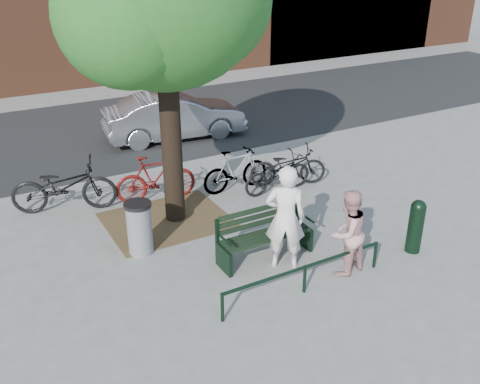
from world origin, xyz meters
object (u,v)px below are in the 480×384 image
bollard (416,224)px  parked_car (174,116)px  park_bench (263,233)px  bicycle_c (288,166)px  litter_bin (139,228)px  person_right (347,233)px  person_left (285,218)px

bollard → parked_car: parked_car is taller
park_bench → bicycle_c: park_bench is taller
bollard → parked_car: 8.08m
litter_bin → parked_car: bearing=61.1°
park_bench → litter_bin: 2.23m
park_bench → bicycle_c: size_ratio=0.98×
person_right → parked_car: bearing=-101.3°
park_bench → person_right: (0.95, -1.13, 0.29)m
person_right → bollard: person_right is taller
person_right → parked_car: (0.24, 7.89, -0.10)m
litter_bin → parked_car: 6.34m
person_left → parked_car: (1.03, 7.20, -0.29)m
park_bench → litter_bin: (-1.88, 1.20, 0.03)m
person_left → parked_car: size_ratio=0.47×
bollard → bicycle_c: size_ratio=0.58×
person_right → bicycle_c: person_right is taller
parked_car → park_bench: bearing=176.4°
bollard → litter_bin: (-4.37, 2.42, -0.04)m
park_bench → person_left: size_ratio=0.92×
park_bench → bicycle_c: 3.25m
park_bench → bollard: bollard is taller
person_left → bollard: bearing=-165.0°
person_left → person_right: (0.80, -0.68, -0.18)m
park_bench → person_right: person_right is taller
person_left → bollard: (2.34, -0.76, -0.39)m
bicycle_c → litter_bin: bearing=128.1°
person_right → bicycle_c: 3.76m
park_bench → person_left: 0.67m
park_bench → bollard: size_ratio=1.68×
bicycle_c → parked_car: size_ratio=0.44×
litter_bin → bicycle_c: litter_bin is taller
bollard → litter_bin: bearing=151.1°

